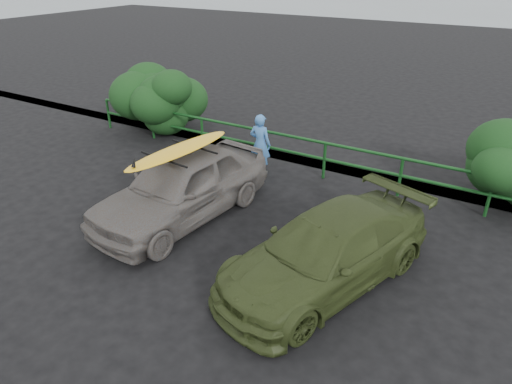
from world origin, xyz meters
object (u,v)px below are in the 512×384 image
sedan (182,186)px  olive_vehicle (326,251)px  surfboard (179,150)px  man (260,144)px  guardrail (290,153)px

sedan → olive_vehicle: 3.73m
surfboard → man: bearing=90.7°
surfboard → sedan: bearing=-97.6°
guardrail → surfboard: (-0.94, -3.50, 1.11)m
olive_vehicle → surfboard: bearing=-169.8°
sedan → man: (0.29, 2.95, 0.06)m
olive_vehicle → surfboard: 3.85m
olive_vehicle → sedan: bearing=-169.8°
sedan → surfboard: size_ratio=1.56×
sedan → surfboard: bearing=82.4°
man → guardrail: bearing=-140.9°
sedan → guardrail: bearing=81.4°
man → olive_vehicle: bearing=132.4°
sedan → man: size_ratio=2.72×
guardrail → olive_vehicle: 4.91m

